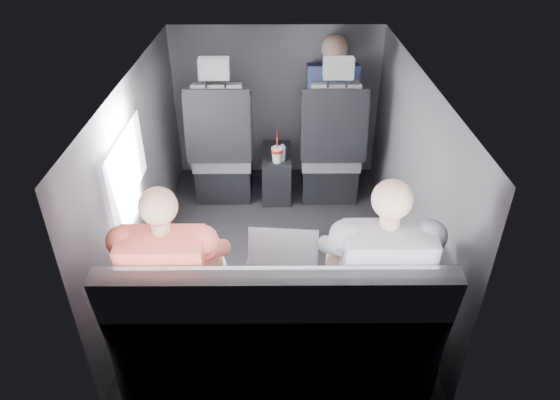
{
  "coord_description": "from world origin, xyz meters",
  "views": [
    {
      "loc": [
        0.01,
        -2.9,
        2.31
      ],
      "look_at": [
        0.02,
        -0.05,
        0.51
      ],
      "focal_mm": 32.0,
      "sensor_mm": 36.0,
      "label": 1
    }
  ],
  "objects_px": {
    "passenger_rear_left": "(175,278)",
    "passenger_front_right": "(332,102)",
    "laptop_white": "(190,258)",
    "center_console": "(277,173)",
    "front_seat_right": "(330,154)",
    "water_bottle": "(282,153)",
    "laptop_black": "(369,253)",
    "front_seat_left": "(223,154)",
    "rear_bench": "(277,335)",
    "soda_cup": "(277,154)",
    "laptop_silver": "(283,251)",
    "passenger_rear_right": "(376,275)"
  },
  "relations": [
    {
      "from": "laptop_white",
      "to": "passenger_front_right",
      "type": "distance_m",
      "value": 2.14
    },
    {
      "from": "front_seat_right",
      "to": "passenger_rear_right",
      "type": "height_order",
      "value": "front_seat_right"
    },
    {
      "from": "rear_bench",
      "to": "passenger_rear_left",
      "type": "relative_size",
      "value": 1.32
    },
    {
      "from": "laptop_black",
      "to": "passenger_rear_right",
      "type": "bearing_deg",
      "value": -88.23
    },
    {
      "from": "laptop_silver",
      "to": "passenger_rear_right",
      "type": "distance_m",
      "value": 0.51
    },
    {
      "from": "rear_bench",
      "to": "passenger_rear_left",
      "type": "distance_m",
      "value": 0.61
    },
    {
      "from": "soda_cup",
      "to": "laptop_silver",
      "type": "height_order",
      "value": "laptop_silver"
    },
    {
      "from": "front_seat_left",
      "to": "laptop_white",
      "type": "bearing_deg",
      "value": -90.28
    },
    {
      "from": "laptop_silver",
      "to": "passenger_rear_left",
      "type": "bearing_deg",
      "value": -160.36
    },
    {
      "from": "rear_bench",
      "to": "water_bottle",
      "type": "height_order",
      "value": "rear_bench"
    },
    {
      "from": "center_console",
      "to": "passenger_front_right",
      "type": "height_order",
      "value": "passenger_front_right"
    },
    {
      "from": "laptop_silver",
      "to": "passenger_rear_right",
      "type": "bearing_deg",
      "value": -22.63
    },
    {
      "from": "center_console",
      "to": "front_seat_right",
      "type": "bearing_deg",
      "value": -5.07
    },
    {
      "from": "water_bottle",
      "to": "passenger_front_right",
      "type": "relative_size",
      "value": 0.16
    },
    {
      "from": "front_seat_left",
      "to": "laptop_black",
      "type": "bearing_deg",
      "value": -59.73
    },
    {
      "from": "passenger_rear_left",
      "to": "passenger_front_right",
      "type": "bearing_deg",
      "value": 64.6
    },
    {
      "from": "passenger_rear_left",
      "to": "passenger_front_right",
      "type": "height_order",
      "value": "passenger_front_right"
    },
    {
      "from": "laptop_silver",
      "to": "passenger_rear_left",
      "type": "distance_m",
      "value": 0.58
    },
    {
      "from": "laptop_silver",
      "to": "front_seat_left",
      "type": "bearing_deg",
      "value": 106.71
    },
    {
      "from": "laptop_black",
      "to": "passenger_rear_left",
      "type": "relative_size",
      "value": 0.38
    },
    {
      "from": "center_console",
      "to": "passenger_rear_right",
      "type": "relative_size",
      "value": 0.39
    },
    {
      "from": "rear_bench",
      "to": "passenger_front_right",
      "type": "height_order",
      "value": "passenger_front_right"
    },
    {
      "from": "water_bottle",
      "to": "laptop_black",
      "type": "height_order",
      "value": "laptop_black"
    },
    {
      "from": "front_seat_left",
      "to": "rear_bench",
      "type": "distance_m",
      "value": 1.96
    },
    {
      "from": "soda_cup",
      "to": "laptop_white",
      "type": "height_order",
      "value": "laptop_white"
    },
    {
      "from": "water_bottle",
      "to": "laptop_silver",
      "type": "relative_size",
      "value": 0.38
    },
    {
      "from": "front_seat_left",
      "to": "passenger_rear_left",
      "type": "xyz_separation_m",
      "value": [
        -0.07,
        -1.81,
        0.22
      ]
    },
    {
      "from": "front_seat_right",
      "to": "passenger_front_right",
      "type": "relative_size",
      "value": 1.41
    },
    {
      "from": "front_seat_right",
      "to": "center_console",
      "type": "bearing_deg",
      "value": 174.93
    },
    {
      "from": "soda_cup",
      "to": "passenger_rear_right",
      "type": "distance_m",
      "value": 1.75
    },
    {
      "from": "passenger_rear_right",
      "to": "laptop_black",
      "type": "bearing_deg",
      "value": 91.77
    },
    {
      "from": "front_seat_left",
      "to": "passenger_rear_left",
      "type": "bearing_deg",
      "value": -92.07
    },
    {
      "from": "rear_bench",
      "to": "water_bottle",
      "type": "relative_size",
      "value": 11.2
    },
    {
      "from": "laptop_white",
      "to": "soda_cup",
      "type": "bearing_deg",
      "value": 73.16
    },
    {
      "from": "front_seat_left",
      "to": "passenger_rear_right",
      "type": "height_order",
      "value": "front_seat_left"
    },
    {
      "from": "rear_bench",
      "to": "laptop_black",
      "type": "distance_m",
      "value": 0.66
    },
    {
      "from": "front_seat_right",
      "to": "laptop_black",
      "type": "bearing_deg",
      "value": -88.28
    },
    {
      "from": "center_console",
      "to": "soda_cup",
      "type": "xyz_separation_m",
      "value": [
        0.0,
        -0.18,
        0.27
      ]
    },
    {
      "from": "passenger_rear_right",
      "to": "laptop_silver",
      "type": "bearing_deg",
      "value": 157.37
    },
    {
      "from": "water_bottle",
      "to": "passenger_rear_left",
      "type": "relative_size",
      "value": 0.12
    },
    {
      "from": "front_seat_left",
      "to": "passenger_rear_right",
      "type": "relative_size",
      "value": 1.02
    },
    {
      "from": "laptop_white",
      "to": "laptop_black",
      "type": "bearing_deg",
      "value": 2.28
    },
    {
      "from": "soda_cup",
      "to": "passenger_rear_left",
      "type": "bearing_deg",
      "value": -107.27
    },
    {
      "from": "laptop_black",
      "to": "passenger_front_right",
      "type": "distance_m",
      "value": 1.89
    },
    {
      "from": "center_console",
      "to": "water_bottle",
      "type": "distance_m",
      "value": 0.31
    },
    {
      "from": "rear_bench",
      "to": "soda_cup",
      "type": "bearing_deg",
      "value": 89.87
    },
    {
      "from": "center_console",
      "to": "rear_bench",
      "type": "height_order",
      "value": "rear_bench"
    },
    {
      "from": "front_seat_left",
      "to": "soda_cup",
      "type": "height_order",
      "value": "front_seat_left"
    },
    {
      "from": "rear_bench",
      "to": "laptop_black",
      "type": "relative_size",
      "value": 3.46
    },
    {
      "from": "front_seat_right",
      "to": "rear_bench",
      "type": "bearing_deg",
      "value": -103.31
    }
  ]
}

